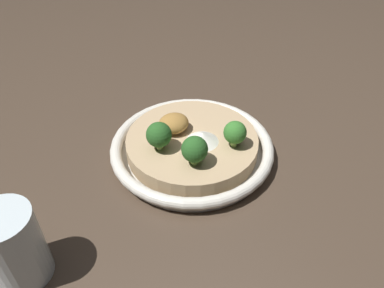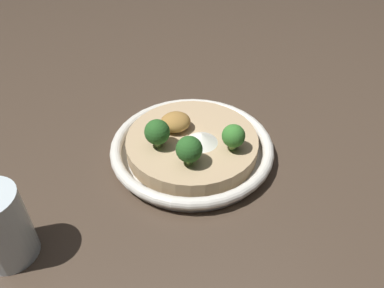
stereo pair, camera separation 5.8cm
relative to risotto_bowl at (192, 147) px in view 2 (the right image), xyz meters
name	(u,v)px [view 2 (the right image)]	position (x,y,z in m)	size (l,w,h in m)	color
ground_plane	(192,155)	(0.00, 0.00, -0.02)	(6.00, 6.00, 0.00)	#47382B
risotto_bowl	(192,147)	(0.00, 0.00, 0.00)	(0.25, 0.25, 0.04)	silver
cheese_sprinkle	(201,138)	(0.01, -0.02, 0.03)	(0.05, 0.05, 0.02)	white
crispy_onion_garnish	(175,122)	(-0.02, 0.03, 0.03)	(0.05, 0.04, 0.03)	#A37538
broccoli_front_right	(233,136)	(0.05, -0.05, 0.04)	(0.03, 0.03, 0.04)	#84A856
broccoli_left	(157,131)	(-0.05, 0.00, 0.04)	(0.04, 0.04, 0.04)	#84A856
broccoli_front	(189,150)	(-0.02, -0.05, 0.04)	(0.04, 0.04, 0.04)	#759E4C
drinking_glass	(0,227)	(-0.27, -0.09, 0.03)	(0.07, 0.07, 0.10)	silver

